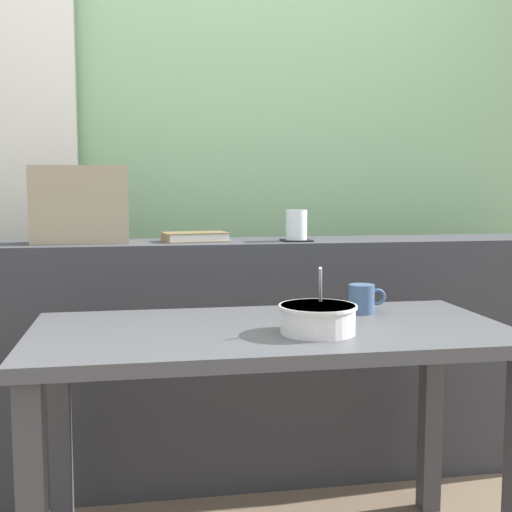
% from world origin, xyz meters
% --- Properties ---
extents(outdoor_backdrop, '(4.80, 0.08, 2.80)m').
position_xyz_m(outdoor_backdrop, '(0.00, 1.10, 1.40)').
color(outdoor_backdrop, '#8EBC89').
rests_on(outdoor_backdrop, ground).
extents(curtain_left_panel, '(0.56, 0.06, 2.50)m').
position_xyz_m(curtain_left_panel, '(-0.79, 1.00, 1.25)').
color(curtain_left_panel, silver).
rests_on(curtain_left_panel, ground).
extents(dark_console_ledge, '(2.80, 0.32, 0.86)m').
position_xyz_m(dark_console_ledge, '(0.00, 0.55, 0.43)').
color(dark_console_ledge, '#38383D').
rests_on(dark_console_ledge, ground).
extents(breakfast_table, '(1.26, 0.61, 0.68)m').
position_xyz_m(breakfast_table, '(0.07, -0.06, 0.58)').
color(breakfast_table, '#414145').
rests_on(breakfast_table, ground).
extents(coaster_square, '(0.10, 0.10, 0.00)m').
position_xyz_m(coaster_square, '(0.27, 0.50, 0.86)').
color(coaster_square, black).
rests_on(coaster_square, dark_console_ledge).
extents(juice_glass, '(0.07, 0.07, 0.10)m').
position_xyz_m(juice_glass, '(0.27, 0.50, 0.92)').
color(juice_glass, white).
rests_on(juice_glass, coaster_square).
extents(closed_book, '(0.24, 0.16, 0.03)m').
position_xyz_m(closed_book, '(-0.08, 0.55, 0.88)').
color(closed_book, brown).
rests_on(closed_book, dark_console_ledge).
extents(throw_pillow, '(0.33, 0.15, 0.26)m').
position_xyz_m(throw_pillow, '(-0.47, 0.55, 0.99)').
color(throw_pillow, tan).
rests_on(throw_pillow, dark_console_ledge).
extents(soup_bowl, '(0.20, 0.20, 0.17)m').
position_xyz_m(soup_bowl, '(0.17, -0.16, 0.72)').
color(soup_bowl, silver).
rests_on(soup_bowl, breakfast_table).
extents(ceramic_mug, '(0.11, 0.08, 0.08)m').
position_xyz_m(ceramic_mug, '(0.37, 0.08, 0.73)').
color(ceramic_mug, '#3D567A').
rests_on(ceramic_mug, breakfast_table).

